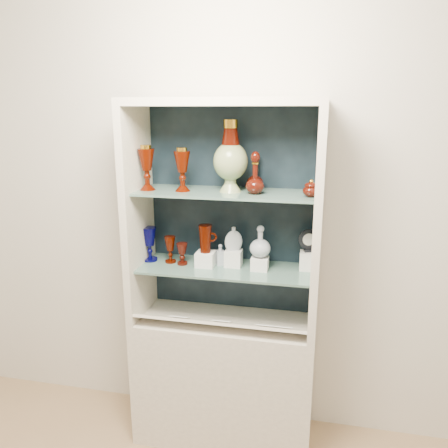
% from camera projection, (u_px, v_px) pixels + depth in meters
% --- Properties ---
extents(wall_back, '(3.50, 0.02, 2.80)m').
position_uv_depth(wall_back, '(232.00, 197.00, 2.48)').
color(wall_back, beige).
rests_on(wall_back, ground).
extents(cabinet_base, '(1.00, 0.40, 0.75)m').
position_uv_depth(cabinet_base, '(224.00, 378.00, 2.53)').
color(cabinet_base, beige).
rests_on(cabinet_base, ground).
extents(cabinet_back_panel, '(0.98, 0.02, 1.15)m').
position_uv_depth(cabinet_back_panel, '(231.00, 211.00, 2.47)').
color(cabinet_back_panel, black).
rests_on(cabinet_back_panel, cabinet_base).
extents(cabinet_side_left, '(0.04, 0.40, 1.15)m').
position_uv_depth(cabinet_side_left, '(138.00, 215.00, 2.39)').
color(cabinet_side_left, beige).
rests_on(cabinet_side_left, cabinet_base).
extents(cabinet_side_right, '(0.04, 0.40, 1.15)m').
position_uv_depth(cabinet_side_right, '(317.00, 224.00, 2.20)').
color(cabinet_side_right, beige).
rests_on(cabinet_side_right, cabinet_base).
extents(cabinet_top_cap, '(1.00, 0.40, 0.04)m').
position_uv_depth(cabinet_top_cap, '(224.00, 102.00, 2.14)').
color(cabinet_top_cap, beige).
rests_on(cabinet_top_cap, cabinet_side_left).
extents(shelf_lower, '(0.92, 0.34, 0.01)m').
position_uv_depth(shelf_lower, '(225.00, 268.00, 2.38)').
color(shelf_lower, slate).
rests_on(shelf_lower, cabinet_side_left).
extents(shelf_upper, '(0.92, 0.34, 0.01)m').
position_uv_depth(shelf_upper, '(225.00, 193.00, 2.28)').
color(shelf_upper, slate).
rests_on(shelf_upper, cabinet_side_left).
extents(label_ledge, '(0.92, 0.17, 0.09)m').
position_uv_depth(label_ledge, '(220.00, 323.00, 2.33)').
color(label_ledge, beige).
rests_on(label_ledge, cabinet_base).
extents(label_card_0, '(0.10, 0.06, 0.03)m').
position_uv_depth(label_card_0, '(180.00, 317.00, 2.37)').
color(label_card_0, white).
rests_on(label_card_0, label_ledge).
extents(label_card_1, '(0.10, 0.06, 0.03)m').
position_uv_depth(label_card_1, '(222.00, 321.00, 2.32)').
color(label_card_1, white).
rests_on(label_card_1, label_ledge).
extents(label_card_2, '(0.10, 0.06, 0.03)m').
position_uv_depth(label_card_2, '(283.00, 327.00, 2.26)').
color(label_card_2, white).
rests_on(label_card_2, label_ledge).
extents(label_card_3, '(0.10, 0.06, 0.03)m').
position_uv_depth(label_card_3, '(266.00, 325.00, 2.27)').
color(label_card_3, white).
rests_on(label_card_3, label_ledge).
extents(pedestal_lamp_left, '(0.11, 0.11, 0.24)m').
position_uv_depth(pedestal_lamp_left, '(147.00, 168.00, 2.30)').
color(pedestal_lamp_left, '#430C00').
rests_on(pedestal_lamp_left, shelf_upper).
extents(pedestal_lamp_right, '(0.11, 0.11, 0.23)m').
position_uv_depth(pedestal_lamp_right, '(182.00, 170.00, 2.26)').
color(pedestal_lamp_right, '#430C00').
rests_on(pedestal_lamp_right, shelf_upper).
extents(enamel_urn, '(0.20, 0.20, 0.37)m').
position_uv_depth(enamel_urn, '(231.00, 156.00, 2.23)').
color(enamel_urn, '#094412').
rests_on(enamel_urn, shelf_upper).
extents(ruby_decanter_a, '(0.10, 0.10, 0.24)m').
position_uv_depth(ruby_decanter_a, '(255.00, 170.00, 2.18)').
color(ruby_decanter_a, '#3F0E06').
rests_on(ruby_decanter_a, shelf_upper).
extents(ruby_decanter_b, '(0.10, 0.10, 0.21)m').
position_uv_depth(ruby_decanter_b, '(255.00, 170.00, 2.32)').
color(ruby_decanter_b, '#3F0E06').
rests_on(ruby_decanter_b, shelf_upper).
extents(lidded_bowl, '(0.09, 0.09, 0.09)m').
position_uv_depth(lidded_bowl, '(311.00, 188.00, 2.13)').
color(lidded_bowl, '#3F0E06').
rests_on(lidded_bowl, shelf_upper).
extents(cobalt_goblet, '(0.10, 0.10, 0.20)m').
position_uv_depth(cobalt_goblet, '(150.00, 244.00, 2.47)').
color(cobalt_goblet, '#05043C').
rests_on(cobalt_goblet, shelf_lower).
extents(ruby_goblet_tall, '(0.07, 0.07, 0.15)m').
position_uv_depth(ruby_goblet_tall, '(170.00, 250.00, 2.44)').
color(ruby_goblet_tall, '#430C00').
rests_on(ruby_goblet_tall, shelf_lower).
extents(ruby_goblet_small, '(0.08, 0.08, 0.12)m').
position_uv_depth(ruby_goblet_small, '(182.00, 254.00, 2.41)').
color(ruby_goblet_small, '#3F0E06').
rests_on(ruby_goblet_small, shelf_lower).
extents(riser_ruby_pitcher, '(0.10, 0.10, 0.08)m').
position_uv_depth(riser_ruby_pitcher, '(206.00, 259.00, 2.39)').
color(riser_ruby_pitcher, silver).
rests_on(riser_ruby_pitcher, shelf_lower).
extents(ruby_pitcher, '(0.13, 0.10, 0.15)m').
position_uv_depth(ruby_pitcher, '(205.00, 239.00, 2.36)').
color(ruby_pitcher, '#430C00').
rests_on(ruby_pitcher, riser_ruby_pitcher).
extents(clear_square_bottle, '(0.06, 0.06, 0.12)m').
position_uv_depth(clear_square_bottle, '(220.00, 254.00, 2.41)').
color(clear_square_bottle, '#9DA7B5').
rests_on(clear_square_bottle, shelf_lower).
extents(riser_flat_flask, '(0.09, 0.09, 0.09)m').
position_uv_depth(riser_flat_flask, '(233.00, 258.00, 2.39)').
color(riser_flat_flask, silver).
rests_on(riser_flat_flask, shelf_lower).
extents(flat_flask, '(0.10, 0.07, 0.14)m').
position_uv_depth(flat_flask, '(234.00, 238.00, 2.37)').
color(flat_flask, '#A7B3BA').
rests_on(flat_flask, riser_flat_flask).
extents(riser_clear_round_decanter, '(0.09, 0.09, 0.07)m').
position_uv_depth(riser_clear_round_decanter, '(260.00, 263.00, 2.34)').
color(riser_clear_round_decanter, silver).
rests_on(riser_clear_round_decanter, shelf_lower).
extents(clear_round_decanter, '(0.15, 0.15, 0.17)m').
position_uv_depth(clear_round_decanter, '(260.00, 242.00, 2.31)').
color(clear_round_decanter, '#9DA7B5').
rests_on(clear_round_decanter, riser_clear_round_decanter).
extents(riser_cameo_medallion, '(0.08, 0.08, 0.10)m').
position_uv_depth(riser_cameo_medallion, '(307.00, 261.00, 2.34)').
color(riser_cameo_medallion, silver).
rests_on(riser_cameo_medallion, shelf_lower).
extents(cameo_medallion, '(0.12, 0.07, 0.13)m').
position_uv_depth(cameo_medallion, '(308.00, 240.00, 2.31)').
color(cameo_medallion, black).
rests_on(cameo_medallion, riser_cameo_medallion).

